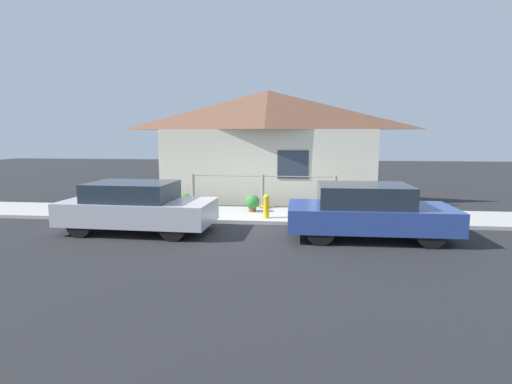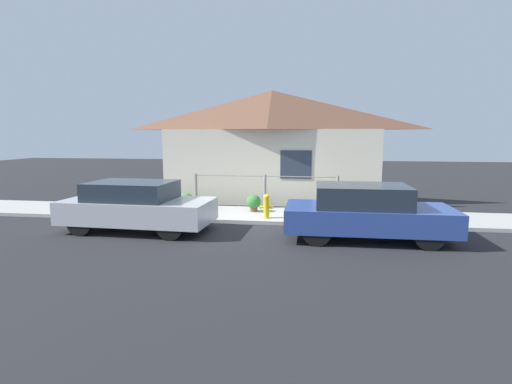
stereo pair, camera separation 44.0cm
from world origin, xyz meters
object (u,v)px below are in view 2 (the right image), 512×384
object	(u,v)px
car_left	(137,206)
potted_plant_by_fence	(186,201)
potted_plant_near_hydrant	(254,202)
potted_plant_corner	(350,202)
car_right	(366,212)
fire_hydrant	(266,206)

from	to	relation	value
car_left	potted_plant_by_fence	size ratio (longest dim) A/B	6.97
potted_plant_near_hydrant	potted_plant_corner	world-z (taller)	potted_plant_corner
car_right	car_left	bearing A→B (deg)	179.65
car_right	fire_hydrant	xyz separation A→B (m)	(-2.66, 1.64, -0.20)
car_right	potted_plant_near_hydrant	world-z (taller)	car_right
fire_hydrant	potted_plant_by_fence	bearing A→B (deg)	162.53
potted_plant_by_fence	potted_plant_corner	world-z (taller)	potted_plant_corner
car_left	car_right	size ratio (longest dim) A/B	0.99
car_right	potted_plant_corner	world-z (taller)	car_right
car_left	potted_plant_near_hydrant	size ratio (longest dim) A/B	7.29
car_right	potted_plant_by_fence	size ratio (longest dim) A/B	7.02
car_right	potted_plant_by_fence	xyz separation A→B (m)	(-5.40, 2.50, -0.27)
fire_hydrant	car_left	bearing A→B (deg)	-153.57
potted_plant_corner	car_right	bearing A→B (deg)	-86.78
car_left	potted_plant_near_hydrant	world-z (taller)	car_left
fire_hydrant	potted_plant_near_hydrant	world-z (taller)	fire_hydrant
fire_hydrant	potted_plant_near_hydrant	distance (m)	1.10
fire_hydrant	potted_plant_corner	xyz separation A→B (m)	(2.50, 1.15, -0.01)
car_left	potted_plant_corner	bearing A→B (deg)	27.72
potted_plant_near_hydrant	car_left	bearing A→B (deg)	-136.75
car_left	car_right	xyz separation A→B (m)	(5.95, -0.00, 0.01)
potted_plant_near_hydrant	potted_plant_corner	xyz separation A→B (m)	(3.03, 0.19, 0.06)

